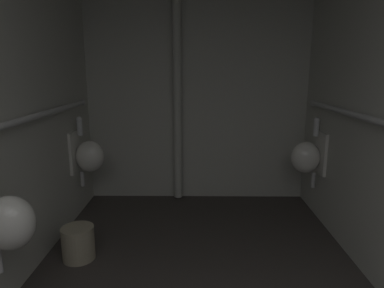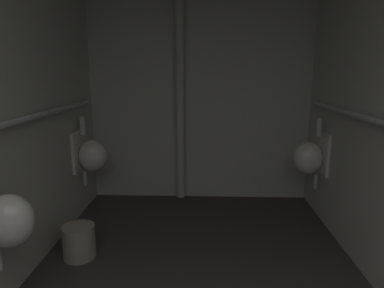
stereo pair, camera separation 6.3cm
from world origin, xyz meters
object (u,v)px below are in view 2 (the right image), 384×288
Objects in this scene: urinal_left_mid at (6,219)px; urinal_right_mid at (310,157)px; urinal_left_far at (91,155)px; waste_bin at (79,242)px; standpipe_back_wall at (180,88)px.

urinal_left_mid and urinal_right_mid have the same top height.
waste_bin is at bearing -80.03° from urinal_left_far.
standpipe_back_wall is (0.93, 2.11, 0.68)m from urinal_left_mid.
urinal_right_mid is at bearing -20.48° from standpipe_back_wall.
urinal_left_far and urinal_right_mid have the same top height.
urinal_left_mid is at bearing -102.13° from waste_bin.
urinal_left_far is 1.00× the size of urinal_right_mid.
standpipe_back_wall reaches higher than waste_bin.
urinal_left_mid is 2.81m from urinal_right_mid.
waste_bin is (-0.77, -1.38, -1.22)m from standpipe_back_wall.
urinal_left_mid and urinal_left_far have the same top height.
standpipe_back_wall is (-1.39, 0.52, 0.68)m from urinal_right_mid.
urinal_left_mid is 2.40m from standpipe_back_wall.
urinal_left_far reaches higher than waste_bin.
urinal_right_mid is 2.39m from waste_bin.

